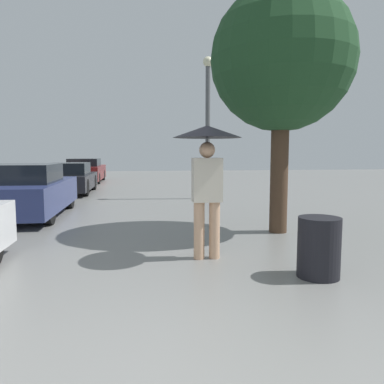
{
  "coord_description": "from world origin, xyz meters",
  "views": [
    {
      "loc": [
        -0.49,
        -2.02,
        1.56
      ],
      "look_at": [
        0.27,
        3.29,
        0.99
      ],
      "focal_mm": 35.0,
      "sensor_mm": 36.0,
      "label": 1
    }
  ],
  "objects_px": {
    "parked_car_farthest": "(85,171)",
    "tree": "(282,61)",
    "pedestrian": "(207,158)",
    "street_lamp": "(208,115)",
    "parked_car_second": "(25,192)",
    "parked_car_third": "(69,179)",
    "trash_bin": "(319,247)"
  },
  "relations": [
    {
      "from": "pedestrian",
      "to": "parked_car_third",
      "type": "relative_size",
      "value": 0.51
    },
    {
      "from": "pedestrian",
      "to": "parked_car_second",
      "type": "distance_m",
      "value": 5.69
    },
    {
      "from": "parked_car_farthest",
      "to": "street_lamp",
      "type": "distance_m",
      "value": 9.69
    },
    {
      "from": "pedestrian",
      "to": "street_lamp",
      "type": "bearing_deg",
      "value": 79.46
    },
    {
      "from": "parked_car_farthest",
      "to": "parked_car_second",
      "type": "bearing_deg",
      "value": -89.76
    },
    {
      "from": "pedestrian",
      "to": "parked_car_farthest",
      "type": "distance_m",
      "value": 15.51
    },
    {
      "from": "parked_car_third",
      "to": "parked_car_farthest",
      "type": "height_order",
      "value": "parked_car_farthest"
    },
    {
      "from": "parked_car_second",
      "to": "parked_car_third",
      "type": "bearing_deg",
      "value": 88.84
    },
    {
      "from": "street_lamp",
      "to": "parked_car_farthest",
      "type": "bearing_deg",
      "value": 122.69
    },
    {
      "from": "parked_car_second",
      "to": "street_lamp",
      "type": "height_order",
      "value": "street_lamp"
    },
    {
      "from": "parked_car_second",
      "to": "street_lamp",
      "type": "distance_m",
      "value": 6.21
    },
    {
      "from": "pedestrian",
      "to": "parked_car_second",
      "type": "bearing_deg",
      "value": 131.59
    },
    {
      "from": "street_lamp",
      "to": "trash_bin",
      "type": "distance_m",
      "value": 8.44
    },
    {
      "from": "tree",
      "to": "trash_bin",
      "type": "relative_size",
      "value": 6.12
    },
    {
      "from": "pedestrian",
      "to": "parked_car_farthest",
      "type": "xyz_separation_m",
      "value": [
        -3.78,
        15.01,
        -0.89
      ]
    },
    {
      "from": "pedestrian",
      "to": "street_lamp",
      "type": "height_order",
      "value": "street_lamp"
    },
    {
      "from": "parked_car_second",
      "to": "parked_car_farthest",
      "type": "xyz_separation_m",
      "value": [
        -0.05,
        10.8,
        -0.02
      ]
    },
    {
      "from": "parked_car_third",
      "to": "street_lamp",
      "type": "relative_size",
      "value": 0.82
    },
    {
      "from": "trash_bin",
      "to": "parked_car_third",
      "type": "bearing_deg",
      "value": 114.76
    },
    {
      "from": "parked_car_farthest",
      "to": "tree",
      "type": "distance_m",
      "value": 14.73
    },
    {
      "from": "parked_car_third",
      "to": "tree",
      "type": "distance_m",
      "value": 9.93
    },
    {
      "from": "parked_car_farthest",
      "to": "tree",
      "type": "height_order",
      "value": "tree"
    },
    {
      "from": "pedestrian",
      "to": "tree",
      "type": "xyz_separation_m",
      "value": [
        1.72,
        1.62,
        1.8
      ]
    },
    {
      "from": "pedestrian",
      "to": "parked_car_second",
      "type": "height_order",
      "value": "pedestrian"
    },
    {
      "from": "parked_car_farthest",
      "to": "tree",
      "type": "bearing_deg",
      "value": -67.68
    },
    {
      "from": "tree",
      "to": "parked_car_farthest",
      "type": "bearing_deg",
      "value": 112.32
    },
    {
      "from": "pedestrian",
      "to": "trash_bin",
      "type": "bearing_deg",
      "value": -39.33
    },
    {
      "from": "parked_car_farthest",
      "to": "street_lamp",
      "type": "bearing_deg",
      "value": -57.31
    },
    {
      "from": "parked_car_third",
      "to": "trash_bin",
      "type": "relative_size",
      "value": 5.04
    },
    {
      "from": "parked_car_second",
      "to": "parked_car_farthest",
      "type": "relative_size",
      "value": 0.91
    },
    {
      "from": "pedestrian",
      "to": "tree",
      "type": "relative_size",
      "value": 0.42
    },
    {
      "from": "parked_car_second",
      "to": "parked_car_farthest",
      "type": "bearing_deg",
      "value": 90.24
    }
  ]
}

